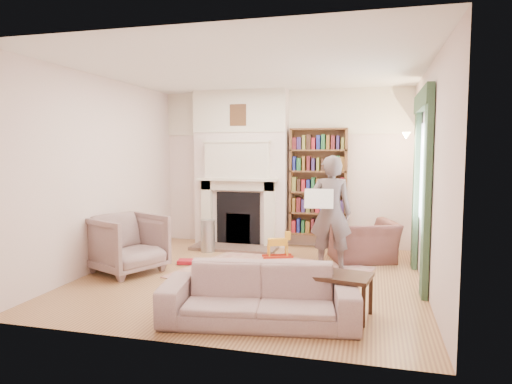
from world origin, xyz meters
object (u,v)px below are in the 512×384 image
(bookcase, at_px, (318,182))
(armchair_reading, at_px, (363,241))
(armchair_left, at_px, (127,244))
(sofa, at_px, (259,295))
(paraffin_heater, at_px, (208,236))
(rocking_horse, at_px, (278,245))
(man_reading, at_px, (331,213))
(coffee_table, at_px, (336,295))

(bookcase, bearing_deg, armchair_reading, -45.33)
(armchair_reading, relative_size, armchair_left, 1.07)
(sofa, distance_m, paraffin_heater, 3.31)
(sofa, height_order, rocking_horse, sofa)
(armchair_reading, bearing_deg, armchair_left, 5.94)
(bookcase, bearing_deg, man_reading, -75.98)
(sofa, distance_m, rocking_horse, 2.76)
(armchair_left, bearing_deg, sofa, -96.36)
(paraffin_heater, bearing_deg, armchair_left, -112.75)
(sofa, xyz_separation_m, paraffin_heater, (-1.63, 2.88, -0.01))
(bookcase, relative_size, paraffin_heater, 3.36)
(coffee_table, bearing_deg, paraffin_heater, 143.49)
(man_reading, relative_size, paraffin_heater, 3.02)
(bookcase, relative_size, armchair_reading, 1.90)
(man_reading, bearing_deg, armchair_reading, -131.18)
(sofa, height_order, coffee_table, sofa)
(armchair_reading, height_order, sofa, armchair_reading)
(man_reading, xyz_separation_m, paraffin_heater, (-2.13, 0.61, -0.56))
(man_reading, height_order, coffee_table, man_reading)
(armchair_left, relative_size, coffee_table, 1.30)
(armchair_reading, relative_size, rocking_horse, 2.00)
(bookcase, relative_size, armchair_left, 2.03)
(paraffin_heater, xyz_separation_m, rocking_horse, (1.25, -0.15, -0.06))
(armchair_reading, height_order, armchair_left, armchair_left)
(armchair_reading, distance_m, coffee_table, 2.51)
(coffee_table, distance_m, paraffin_heater, 3.45)
(man_reading, distance_m, rocking_horse, 1.17)
(bookcase, xyz_separation_m, sofa, (-0.15, -3.69, -0.89))
(sofa, bearing_deg, armchair_left, 140.37)
(armchair_reading, height_order, paraffin_heater, armchair_reading)
(coffee_table, bearing_deg, armchair_left, 172.03)
(armchair_reading, distance_m, armchair_left, 3.56)
(bookcase, distance_m, man_reading, 1.50)
(armchair_left, distance_m, rocking_horse, 2.34)
(sofa, xyz_separation_m, rocking_horse, (-0.38, 2.73, -0.07))
(bookcase, relative_size, man_reading, 1.11)
(armchair_left, bearing_deg, man_reading, -47.14)
(armchair_reading, bearing_deg, man_reading, 33.82)
(rocking_horse, bearing_deg, man_reading, -49.37)
(man_reading, bearing_deg, bookcase, -80.28)
(bookcase, distance_m, paraffin_heater, 2.15)
(sofa, relative_size, rocking_horse, 4.03)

